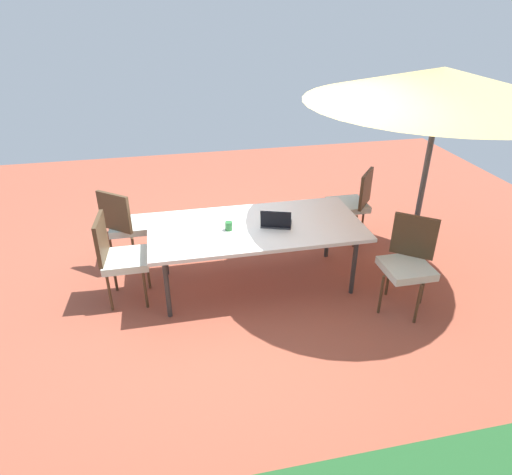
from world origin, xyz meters
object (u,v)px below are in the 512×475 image
Objects in this scene: dining_table at (256,229)px; patio_umbrella at (442,86)px; chair_southwest at (353,201)px; chair_east at (119,255)px; chair_southeast at (126,223)px; laptop at (276,222)px; chair_northwest at (408,260)px; cup at (229,226)px.

patio_umbrella is (-1.80, 0.16, 1.44)m from dining_table.
chair_east is (2.90, 0.78, 0.00)m from chair_southwest.
chair_southwest reaches higher than dining_table.
dining_table is at bearing -85.48° from chair_east.
dining_table is 1.60m from chair_southeast.
chair_east is at bearing 0.32° from dining_table.
dining_table is at bearing -168.51° from chair_southeast.
chair_southwest is 1.52m from laptop.
chair_northwest reaches higher than dining_table.
chair_southwest is at bearing -151.84° from dining_table.
patio_umbrella is 2.09m from laptop.
chair_southwest is at bearing -69.77° from patio_umbrella.
laptop is at bearing 162.04° from dining_table.
chair_northwest is at bearing 170.86° from laptop.
cup is at bearing 16.89° from laptop.
chair_northwest is (0.37, 0.56, -1.59)m from patio_umbrella.
chair_southwest is (0.35, -0.94, -1.59)m from patio_umbrella.
chair_east reaches higher than laptop.
chair_east is 1.67m from laptop.
laptop reaches higher than cup.
patio_umbrella is at bearing 94.32° from chair_northwest.
chair_east is (2.87, -0.71, 0.00)m from chair_northwest.
chair_northwest is 3.18m from chair_southeast.
chair_northwest is (-1.42, 0.72, -0.14)m from dining_table.
chair_southeast is at bearing -169.10° from chair_northwest.
patio_umbrella is 1.88m from chair_southwest.
dining_table is 1.45m from chair_east.
chair_southeast and chair_east have the same top height.
chair_southeast is (1.41, -0.74, -0.14)m from dining_table.
chair_northwest is 10.59× the size of cup.
chair_east is at bearing -155.78° from chair_northwest.
chair_southwest is at bearing -140.05° from chair_southeast.
laptop is at bearing -170.09° from chair_northwest.
patio_umbrella reaches higher than dining_table.
cup is (1.72, -0.67, 0.23)m from chair_northwest.
patio_umbrella reaches higher than cup.
cup is at bearing -25.53° from chair_southwest.
chair_southeast reaches higher than dining_table.
patio_umbrella is at bearing -88.55° from chair_east.
laptop reaches higher than dining_table.
dining_table is 0.32m from cup.
chair_northwest is at bearing 158.61° from cup.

